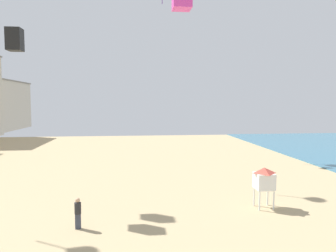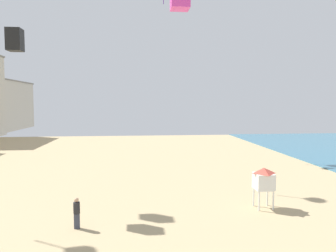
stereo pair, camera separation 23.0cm
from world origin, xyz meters
name	(u,v)px [view 2 (the right image)]	position (x,y,z in m)	size (l,w,h in m)	color
kite_flyer	(77,211)	(0.79, 13.77, 0.92)	(0.34, 0.34, 1.64)	#383D4C
lifeguard_stand	(264,179)	(11.77, 15.93, 1.84)	(1.10, 1.10, 2.55)	white
kite_black_box	(15,40)	(-3.61, 18.25, 10.50)	(0.89, 0.89, 1.39)	black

